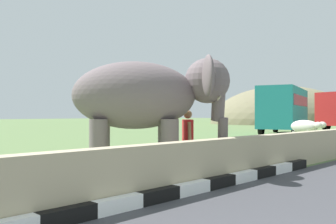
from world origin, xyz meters
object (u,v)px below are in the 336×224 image
person_handler (188,137)px  cow_near (306,127)px  bus_teal (284,107)px  cow_mid (304,127)px  elephant (149,98)px

person_handler → cow_near: bearing=9.0°
person_handler → bus_teal: bearing=19.6°
person_handler → cow_mid: bearing=8.9°
elephant → person_handler: (1.16, -0.30, -1.04)m
cow_near → cow_mid: size_ratio=0.98×
cow_near → cow_mid: same height
elephant → bus_teal: (20.38, 6.56, 0.11)m
person_handler → bus_teal: (19.22, 6.86, 1.15)m
person_handler → cow_mid: size_ratio=0.86×
bus_teal → cow_near: (-7.59, -5.02, -1.21)m
elephant → cow_near: 12.93m
person_handler → cow_near: 11.77m
cow_near → cow_mid: (-0.46, -0.10, 0.00)m
person_handler → elephant: bearing=165.5°
person_handler → bus_teal: bus_teal is taller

